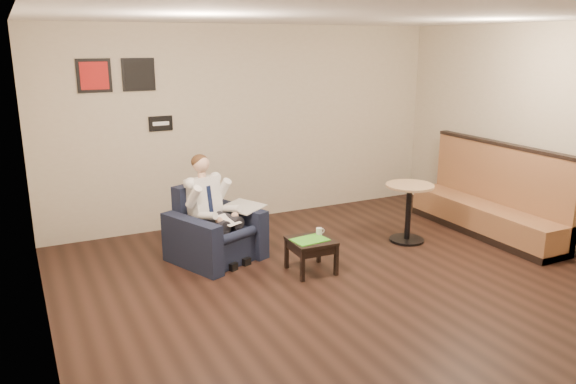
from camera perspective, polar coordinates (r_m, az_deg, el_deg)
name	(u,v)px	position (r m, az deg, el deg)	size (l,w,h in m)	color
ground	(363,294)	(6.04, 7.61, -10.22)	(6.00, 6.00, 0.00)	black
wall_back	(250,125)	(8.20, -3.89, 6.85)	(6.00, 0.02, 2.80)	beige
wall_left	(37,201)	(4.64, -24.16, -0.82)	(0.02, 6.00, 2.80)	beige
wall_right	(573,140)	(7.68, 26.98, 4.70)	(0.02, 6.00, 2.80)	beige
ceiling	(373,15)	(5.47, 8.66, 17.37)	(6.00, 6.00, 0.02)	white
seating_sign	(161,123)	(7.77, -12.81, 6.81)	(0.32, 0.02, 0.20)	black
art_print_left	(94,76)	(7.55, -19.10, 11.11)	(0.42, 0.03, 0.42)	red
art_print_right	(139,75)	(7.65, -14.94, 11.46)	(0.42, 0.03, 0.42)	black
armchair	(215,224)	(6.79, -7.39, -3.29)	(0.91, 0.91, 0.89)	black
seated_man	(221,213)	(6.66, -6.78, -2.16)	(0.58, 0.87, 1.21)	white
lap_papers	(227,220)	(6.61, -6.20, -2.84)	(0.20, 0.29, 0.01)	white
newspaper	(243,207)	(6.91, -4.61, -1.48)	(0.38, 0.48, 0.01)	silver
side_table	(311,255)	(6.46, 2.35, -6.46)	(0.48, 0.48, 0.39)	black
green_folder	(310,240)	(6.37, 2.23, -4.88)	(0.39, 0.28, 0.01)	#4AC928
coffee_mug	(319,231)	(6.54, 3.18, -4.02)	(0.07, 0.07, 0.08)	white
smartphone	(309,235)	(6.53, 2.16, -4.38)	(0.12, 0.06, 0.01)	black
banquette	(488,190)	(8.07, 19.63, 0.17)	(0.57, 2.39, 1.22)	brown
cafe_table	(408,213)	(7.53, 12.12, -2.09)	(0.62, 0.62, 0.77)	tan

